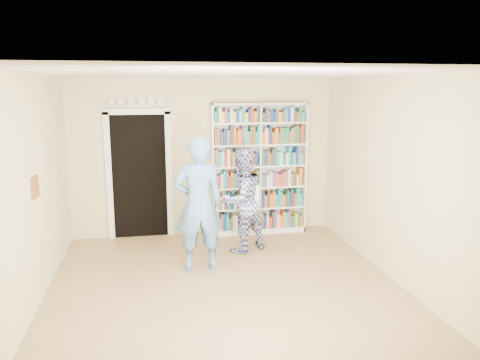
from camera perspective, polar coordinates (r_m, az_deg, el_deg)
The scene contains 11 objects.
floor at distance 6.11m, azimuth -1.60°, elevation -13.36°, with size 5.00×5.00×0.00m, color #966F48.
ceiling at distance 5.56m, azimuth -1.75°, elevation 12.84°, with size 5.00×5.00×0.00m, color white.
wall_back at distance 8.12m, azimuth -4.45°, elevation 2.77°, with size 4.50×4.50×0.00m, color beige.
wall_left at distance 5.78m, azimuth -24.27°, elevation -1.69°, with size 5.00×5.00×0.00m, color beige.
wall_right at distance 6.42m, azimuth 18.56°, elevation -0.06°, with size 5.00×5.00×0.00m, color beige.
bookshelf at distance 8.16m, azimuth 2.31°, elevation 1.42°, with size 1.66×0.31×2.28m.
doorway at distance 8.09m, azimuth -12.19°, elevation 1.28°, with size 1.10×0.08×2.43m.
wall_art at distance 5.96m, azimuth -23.69°, elevation -0.79°, with size 0.03×0.25×0.25m, color brown.
man_blue at distance 6.52m, azimuth -5.08°, elevation -2.95°, with size 0.69×0.45×1.90m, color #5A90CA.
man_plaid at distance 7.27m, azimuth 0.26°, elevation -2.50°, with size 0.79×0.62×1.63m, color navy.
paper_sheet at distance 7.11m, azimuth 1.58°, elevation -1.75°, with size 0.20×0.01×0.28m, color white.
Camera 1 is at (-0.87, -5.49, 2.55)m, focal length 35.00 mm.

